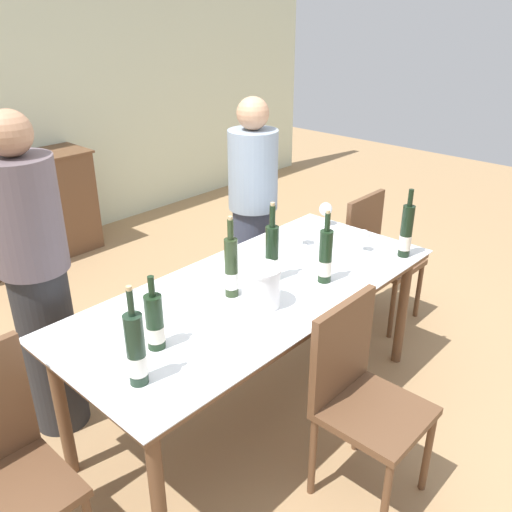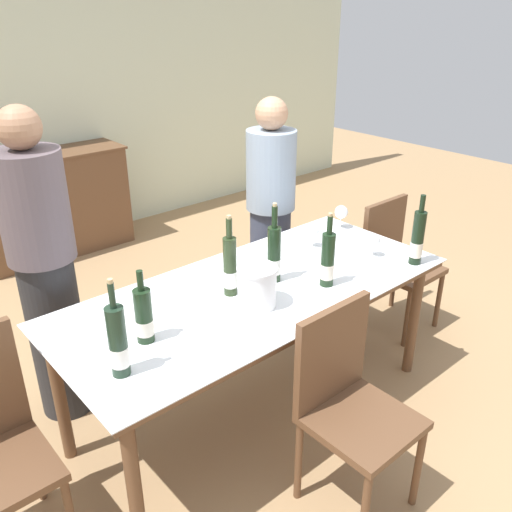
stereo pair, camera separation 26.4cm
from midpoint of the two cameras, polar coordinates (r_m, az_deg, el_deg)
ground_plane at (r=3.16m, az=2.48°, el=-15.73°), size 12.00×12.00×0.00m
back_wall at (r=5.09m, az=-22.51°, el=15.86°), size 8.00×0.10×2.80m
sideboard_cabinet at (r=5.05m, az=-19.30°, el=5.10°), size 1.33×0.46×0.90m
dining_table at (r=2.75m, az=2.75°, el=-4.73°), size 2.06×0.89×0.76m
ice_bucket at (r=2.53m, az=3.11°, el=-3.19°), size 0.19×0.19×0.20m
wine_bottle_0 at (r=2.09m, az=-10.83°, el=-9.12°), size 0.07×0.07×0.41m
wine_bottle_1 at (r=2.74m, az=10.30°, el=-0.56°), size 0.07×0.07×0.39m
wine_bottle_2 at (r=2.29m, az=-8.49°, el=-6.46°), size 0.08×0.08×0.33m
wine_bottle_3 at (r=2.74m, az=4.67°, el=0.05°), size 0.07×0.07×0.42m
wine_bottle_4 at (r=2.60m, az=0.14°, el=-1.25°), size 0.07×0.07×0.41m
wine_bottle_5 at (r=3.08m, az=19.02°, el=1.63°), size 0.07×0.07×0.39m
wine_glass_0 at (r=3.17m, az=8.40°, el=2.52°), size 0.08×0.08×0.14m
wine_glass_1 at (r=3.12m, az=14.72°, el=1.44°), size 0.07×0.07×0.13m
wine_glass_2 at (r=3.47m, az=11.13°, el=4.45°), size 0.08×0.08×0.15m
chair_near_front at (r=2.44m, az=12.82°, el=-14.35°), size 0.42×0.42×0.93m
chair_right_end at (r=3.82m, az=16.33°, el=-0.06°), size 0.42×0.42×0.87m
person_host at (r=2.86m, az=-18.85°, el=-1.79°), size 0.33×0.33×1.66m
person_guest_left at (r=3.69m, az=3.58°, el=4.55°), size 0.33×0.33×1.54m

